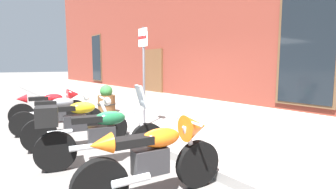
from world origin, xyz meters
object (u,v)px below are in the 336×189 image
object	(u,v)px
motorcycle_green_touring	(97,133)
barrel_planter	(106,101)
motorcycle_orange_sport	(159,155)
parking_sign	(144,63)
motorcycle_grey_naked	(60,114)
motorcycle_red_sport	(53,105)
motorcycle_yellow_naked	(79,123)

from	to	relation	value
motorcycle_green_touring	barrel_planter	bearing A→B (deg)	154.02
motorcycle_orange_sport	parking_sign	xyz separation A→B (m)	(-2.88, 1.59, 1.18)
motorcycle_grey_naked	motorcycle_green_touring	bearing A→B (deg)	-1.21
motorcycle_red_sport	barrel_planter	xyz separation A→B (m)	(0.01, 1.65, -0.01)
motorcycle_yellow_naked	barrel_planter	size ratio (longest dim) A/B	2.29
motorcycle_yellow_naked	barrel_planter	bearing A→B (deg)	145.69
motorcycle_red_sport	motorcycle_green_touring	distance (m)	3.75
motorcycle_orange_sport	parking_sign	bearing A→B (deg)	151.15
motorcycle_orange_sport	barrel_planter	xyz separation A→B (m)	(-5.24, 1.62, -0.02)
motorcycle_grey_naked	motorcycle_yellow_naked	world-z (taller)	motorcycle_yellow_naked
motorcycle_green_touring	barrel_planter	size ratio (longest dim) A/B	2.37
motorcycle_red_sport	parking_sign	world-z (taller)	parking_sign
motorcycle_red_sport	motorcycle_yellow_naked	bearing A→B (deg)	-2.19
motorcycle_orange_sport	barrel_planter	world-z (taller)	barrel_planter
motorcycle_green_touring	motorcycle_orange_sport	bearing A→B (deg)	7.51
motorcycle_grey_naked	motorcycle_yellow_naked	xyz separation A→B (m)	(1.38, 0.02, 0.02)
motorcycle_yellow_naked	motorcycle_orange_sport	size ratio (longest dim) A/B	1.03
motorcycle_orange_sport	motorcycle_yellow_naked	bearing A→B (deg)	-177.23
motorcycle_grey_naked	motorcycle_yellow_naked	bearing A→B (deg)	0.63
motorcycle_orange_sport	barrel_planter	bearing A→B (deg)	162.82
motorcycle_grey_naked	motorcycle_orange_sport	world-z (taller)	motorcycle_orange_sport
motorcycle_grey_naked	motorcycle_red_sport	bearing A→B (deg)	174.55
motorcycle_orange_sport	barrel_planter	distance (m)	5.48
motorcycle_green_touring	barrel_planter	xyz separation A→B (m)	(-3.73, 1.82, -0.02)
motorcycle_green_touring	motorcycle_orange_sport	size ratio (longest dim) A/B	1.07
motorcycle_orange_sport	barrel_planter	size ratio (longest dim) A/B	2.21
motorcycle_yellow_naked	parking_sign	size ratio (longest dim) A/B	0.84
motorcycle_yellow_naked	motorcycle_red_sport	bearing A→B (deg)	177.81
motorcycle_grey_naked	motorcycle_orange_sport	bearing A→B (deg)	2.04
motorcycle_grey_naked	barrel_planter	bearing A→B (deg)	123.76
motorcycle_grey_naked	parking_sign	world-z (taller)	parking_sign
motorcycle_grey_naked	barrel_planter	distance (m)	2.12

